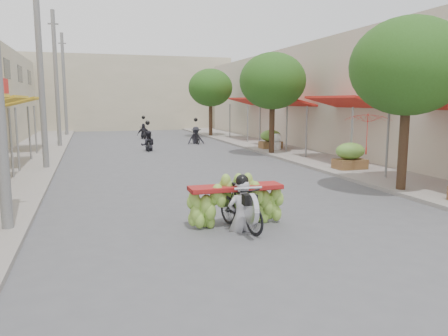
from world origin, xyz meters
TOP-DOWN VIEW (x-y plane):
  - ground at (0.00, 0.00)m, footprint 120.00×120.00m
  - sidewalk_left at (-7.00, 15.00)m, footprint 4.00×60.00m
  - sidewalk_right at (7.00, 15.00)m, footprint 4.00×60.00m
  - shophouse_row_right at (11.99, 14.00)m, footprint 9.77×40.00m
  - far_building at (0.00, 38.00)m, footprint 20.00×6.00m
  - utility_pole_mid at (-5.40, 12.00)m, footprint 0.60×0.24m
  - utility_pole_far at (-5.40, 21.00)m, footprint 0.60×0.24m
  - utility_pole_back at (-5.40, 30.00)m, footprint 0.60×0.24m
  - street_tree_near at (5.40, 4.00)m, footprint 3.40×3.40m
  - street_tree_mid at (5.40, 14.00)m, footprint 3.40×3.40m
  - street_tree_far at (5.40, 26.00)m, footprint 3.40×3.40m
  - produce_crate_mid at (6.20, 8.00)m, footprint 1.20×0.88m
  - produce_crate_far at (6.20, 16.00)m, footprint 1.20×0.88m
  - banana_motorbike at (-0.57, 1.91)m, footprint 2.20×1.88m
  - market_umbrella at (6.17, 6.90)m, footprint 2.25×2.25m
  - pedestrian at (6.27, 15.22)m, footprint 1.01×0.96m
  - bg_motorbike_a at (-0.54, 17.70)m, footprint 0.83×1.60m
  - bg_motorbike_b at (2.98, 20.85)m, footprint 1.08×1.78m
  - bg_motorbike_c at (0.19, 25.79)m, footprint 1.01×1.57m

SIDE VIEW (x-z plane):
  - ground at x=0.00m, z-range 0.00..0.00m
  - sidewalk_left at x=-7.00m, z-range 0.00..0.12m
  - sidewalk_right at x=7.00m, z-range 0.00..0.12m
  - banana_motorbike at x=-0.57m, z-range -0.35..1.74m
  - produce_crate_mid at x=6.20m, z-range 0.13..1.29m
  - produce_crate_far at x=6.20m, z-range 0.13..1.29m
  - bg_motorbike_a at x=-0.54m, z-range -0.22..1.73m
  - bg_motorbike_c at x=0.19m, z-range -0.16..1.79m
  - bg_motorbike_b at x=2.98m, z-range -0.14..1.81m
  - pedestrian at x=6.27m, z-range 0.12..1.90m
  - market_umbrella at x=6.17m, z-range 1.60..3.17m
  - shophouse_row_right at x=11.99m, z-range 0.00..6.00m
  - far_building at x=0.00m, z-range 0.00..7.00m
  - street_tree_near at x=5.40m, z-range 1.16..6.41m
  - street_tree_mid at x=5.40m, z-range 1.16..6.41m
  - street_tree_far at x=5.40m, z-range 1.16..6.41m
  - utility_pole_mid at x=-5.40m, z-range 0.03..8.03m
  - utility_pole_far at x=-5.40m, z-range 0.03..8.03m
  - utility_pole_back at x=-5.40m, z-range 0.03..8.03m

